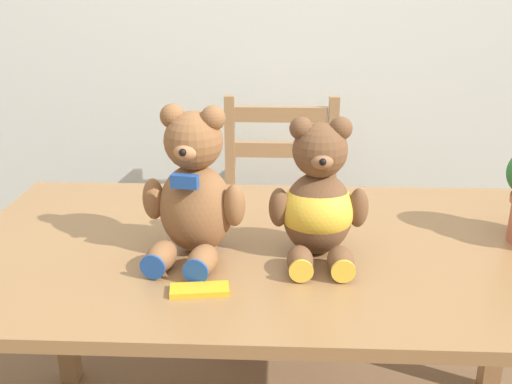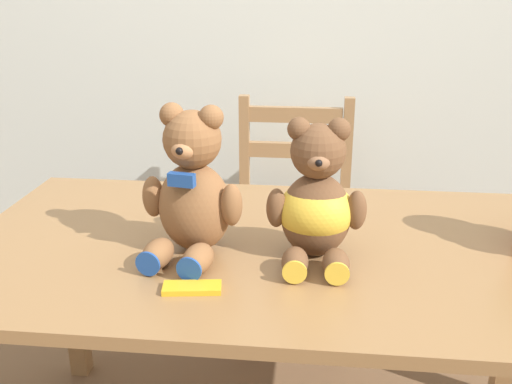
% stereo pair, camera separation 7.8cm
% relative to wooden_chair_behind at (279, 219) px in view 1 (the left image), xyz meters
% --- Properties ---
extents(dining_table, '(1.57, 0.86, 0.73)m').
position_rel_wooden_chair_behind_xyz_m(dining_table, '(-0.00, -0.81, 0.19)').
color(dining_table, olive).
rests_on(dining_table, ground_plane).
extents(wooden_chair_behind, '(0.45, 0.41, 0.92)m').
position_rel_wooden_chair_behind_xyz_m(wooden_chair_behind, '(0.00, 0.00, 0.00)').
color(wooden_chair_behind, '#997047').
rests_on(wooden_chair_behind, ground_plane).
extents(teddy_bear_left, '(0.25, 0.26, 0.35)m').
position_rel_wooden_chair_behind_xyz_m(teddy_bear_left, '(-0.20, -0.87, 0.43)').
color(teddy_bear_left, brown).
rests_on(teddy_bear_left, dining_table).
extents(teddy_bear_right, '(0.23, 0.23, 0.33)m').
position_rel_wooden_chair_behind_xyz_m(teddy_bear_right, '(0.09, -0.86, 0.41)').
color(teddy_bear_right, brown).
rests_on(teddy_bear_right, dining_table).
extents(chocolate_bar, '(0.13, 0.07, 0.01)m').
position_rel_wooden_chair_behind_xyz_m(chocolate_bar, '(-0.17, -1.06, 0.29)').
color(chocolate_bar, gold).
rests_on(chocolate_bar, dining_table).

